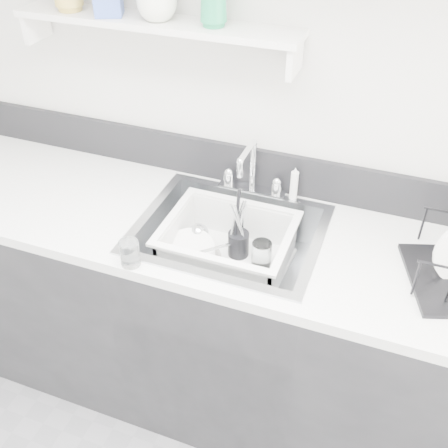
% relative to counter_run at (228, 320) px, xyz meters
% --- Properties ---
extents(room_shell, '(3.50, 3.00, 2.60)m').
position_rel_counter_run_xyz_m(room_shell, '(0.00, -0.80, 1.22)').
color(room_shell, silver).
rests_on(room_shell, ground).
extents(counter_run, '(3.20, 0.62, 0.92)m').
position_rel_counter_run_xyz_m(counter_run, '(0.00, 0.00, 0.00)').
color(counter_run, black).
rests_on(counter_run, ground).
extents(backsplash, '(3.20, 0.02, 0.16)m').
position_rel_counter_run_xyz_m(backsplash, '(0.00, 0.30, 0.54)').
color(backsplash, black).
rests_on(backsplash, counter_run).
extents(sink, '(0.64, 0.52, 0.20)m').
position_rel_counter_run_xyz_m(sink, '(0.00, 0.00, 0.37)').
color(sink, silver).
rests_on(sink, counter_run).
extents(faucet, '(0.26, 0.18, 0.23)m').
position_rel_counter_run_xyz_m(faucet, '(0.00, 0.25, 0.52)').
color(faucet, silver).
rests_on(faucet, counter_run).
extents(side_sprayer, '(0.03, 0.03, 0.14)m').
position_rel_counter_run_xyz_m(side_sprayer, '(0.16, 0.25, 0.53)').
color(side_sprayer, silver).
rests_on(side_sprayer, counter_run).
extents(wall_shelf, '(1.00, 0.16, 0.12)m').
position_rel_counter_run_xyz_m(wall_shelf, '(-0.35, 0.23, 1.05)').
color(wall_shelf, silver).
rests_on(wall_shelf, room_shell).
extents(wash_tub, '(0.47, 0.39, 0.18)m').
position_rel_counter_run_xyz_m(wash_tub, '(-0.01, 0.01, 0.38)').
color(wash_tub, silver).
rests_on(wash_tub, sink).
extents(plate_stack, '(0.23, 0.23, 0.09)m').
position_rel_counter_run_xyz_m(plate_stack, '(-0.13, -0.05, 0.33)').
color(plate_stack, white).
rests_on(plate_stack, wash_tub).
extents(utensil_cup, '(0.08, 0.08, 0.26)m').
position_rel_counter_run_xyz_m(utensil_cup, '(0.02, 0.06, 0.36)').
color(utensil_cup, black).
rests_on(utensil_cup, wash_tub).
extents(ladle, '(0.30, 0.24, 0.08)m').
position_rel_counter_run_xyz_m(ladle, '(-0.08, 0.01, 0.35)').
color(ladle, silver).
rests_on(ladle, wash_tub).
extents(tumbler_in_tub, '(0.07, 0.07, 0.10)m').
position_rel_counter_run_xyz_m(tumbler_in_tub, '(0.11, 0.03, 0.36)').
color(tumbler_in_tub, white).
rests_on(tumbler_in_tub, wash_tub).
extents(tumbler_counter, '(0.06, 0.06, 0.09)m').
position_rel_counter_run_xyz_m(tumbler_counter, '(-0.23, -0.28, 0.50)').
color(tumbler_counter, white).
rests_on(tumbler_counter, counter_run).
extents(bowl_small, '(0.13, 0.13, 0.03)m').
position_rel_counter_run_xyz_m(bowl_small, '(0.08, -0.09, 0.32)').
color(bowl_small, white).
rests_on(bowl_small, wash_tub).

